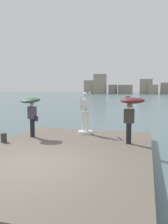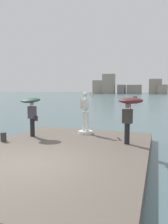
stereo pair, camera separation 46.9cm
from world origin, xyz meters
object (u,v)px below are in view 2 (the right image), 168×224
object	(u,v)px
statue_white_figure	(85,117)
onlooker_left	(31,107)
mooring_bollard	(3,137)
onlooker_right	(130,107)
boat_mid	(135,100)

from	to	relation	value
statue_white_figure	onlooker_left	size ratio (longest dim) A/B	1.14
onlooker_left	mooring_bollard	xyz separation A→B (m)	(-0.60, -1.38, -1.26)
mooring_bollard	onlooker_right	bearing A→B (deg)	12.60
boat_mid	mooring_bollard	bearing A→B (deg)	-92.20
onlooker_left	statue_white_figure	bearing A→B (deg)	31.74
boat_mid	statue_white_figure	bearing A→B (deg)	-88.10
statue_white_figure	boat_mid	size ratio (longest dim) A/B	0.40
onlooker_left	boat_mid	world-z (taller)	onlooker_left
statue_white_figure	onlooker_left	distance (m)	2.79
statue_white_figure	onlooker_right	world-z (taller)	statue_white_figure
statue_white_figure	onlooker_left	xyz separation A→B (m)	(-2.32, -1.43, 0.59)
onlooker_left	mooring_bollard	world-z (taller)	onlooker_left
onlooker_left	boat_mid	size ratio (longest dim) A/B	0.35
onlooker_left	onlooker_right	size ratio (longest dim) A/B	0.98
statue_white_figure	mooring_bollard	distance (m)	4.11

